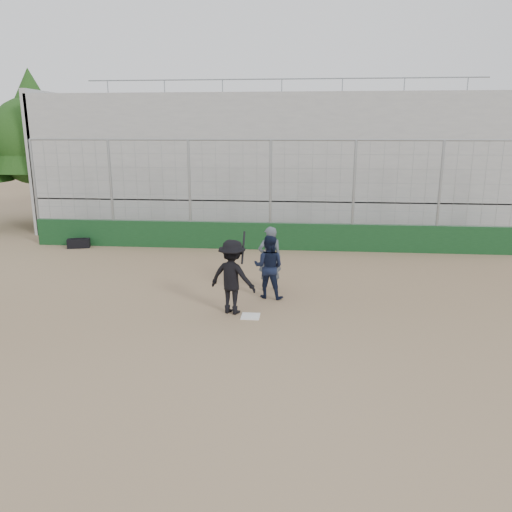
# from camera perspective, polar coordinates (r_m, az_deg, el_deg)

# --- Properties ---
(ground) EXTENTS (90.00, 90.00, 0.00)m
(ground) POSITION_cam_1_polar(r_m,az_deg,el_deg) (12.04, -0.63, -6.95)
(ground) COLOR brown
(ground) RESTS_ON ground
(home_plate) EXTENTS (0.44, 0.44, 0.02)m
(home_plate) POSITION_cam_1_polar(r_m,az_deg,el_deg) (12.04, -0.63, -6.90)
(home_plate) COLOR white
(home_plate) RESTS_ON ground
(backstop) EXTENTS (18.10, 0.25, 4.04)m
(backstop) POSITION_cam_1_polar(r_m,az_deg,el_deg) (18.52, 1.64, 3.68)
(backstop) COLOR #113618
(backstop) RESTS_ON ground
(bleachers) EXTENTS (20.25, 6.70, 6.98)m
(bleachers) POSITION_cam_1_polar(r_m,az_deg,el_deg) (23.19, 2.50, 10.71)
(bleachers) COLOR #969696
(bleachers) RESTS_ON ground
(tree_left) EXTENTS (4.48, 4.48, 7.00)m
(tree_left) POSITION_cam_1_polar(r_m,az_deg,el_deg) (25.29, -24.07, 13.14)
(tree_left) COLOR #3A2415
(tree_left) RESTS_ON ground
(batter_at_plate) EXTENTS (1.34, 1.03, 1.97)m
(batter_at_plate) POSITION_cam_1_polar(r_m,az_deg,el_deg) (12.04, -2.71, -2.39)
(batter_at_plate) COLOR black
(batter_at_plate) RESTS_ON ground
(catcher_crouched) EXTENTS (0.96, 0.83, 1.15)m
(catcher_crouched) POSITION_cam_1_polar(r_m,az_deg,el_deg) (13.17, 1.44, -2.44)
(catcher_crouched) COLOR black
(catcher_crouched) RESTS_ON ground
(umpire) EXTENTS (0.76, 0.60, 1.63)m
(umpire) POSITION_cam_1_polar(r_m,az_deg,el_deg) (13.76, 1.58, -0.67)
(umpire) COLOR #454E58
(umpire) RESTS_ON ground
(equipment_bag) EXTENTS (0.87, 0.55, 0.38)m
(equipment_bag) POSITION_cam_1_polar(r_m,az_deg,el_deg) (20.05, -19.61, 1.38)
(equipment_bag) COLOR black
(equipment_bag) RESTS_ON ground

